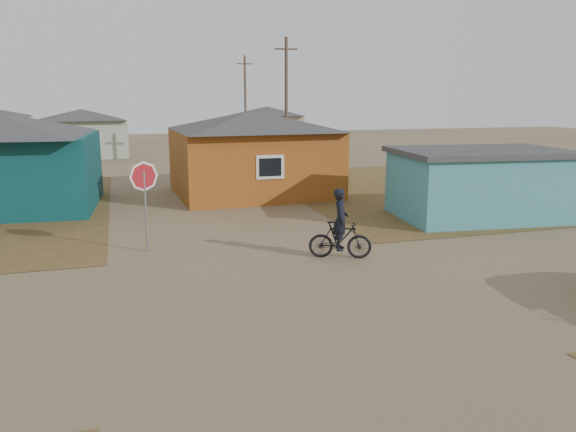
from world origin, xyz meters
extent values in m
plane|color=#7C6648|center=(0.00, 0.00, 0.00)|extent=(120.00, 120.00, 0.00)
cube|color=brown|center=(14.00, 13.00, 0.01)|extent=(20.00, 18.00, 0.00)
cube|color=#974C17|center=(2.50, 14.00, 1.50)|extent=(7.21, 6.24, 3.00)
pyramid|color=#323234|center=(2.50, 14.00, 3.45)|extent=(7.72, 6.76, 0.90)
cube|color=silver|center=(2.50, 10.97, 1.65)|extent=(1.20, 0.06, 1.00)
cube|color=black|center=(2.50, 10.94, 1.65)|extent=(0.95, 0.04, 0.75)
cube|color=teal|center=(9.50, 6.50, 1.20)|extent=(6.39, 4.61, 2.40)
cube|color=#323234|center=(9.50, 6.50, 2.50)|extent=(6.71, 4.93, 0.20)
cube|color=#99A48C|center=(-6.00, 34.00, 1.40)|extent=(6.49, 5.60, 2.80)
pyramid|color=#323234|center=(-6.00, 34.00, 3.20)|extent=(7.04, 6.15, 0.80)
cube|color=tan|center=(10.00, 40.00, 1.40)|extent=(6.41, 5.50, 2.80)
pyramid|color=#323234|center=(10.00, 40.00, 3.20)|extent=(6.95, 6.05, 0.80)
cylinder|color=brown|center=(6.50, 22.00, 4.00)|extent=(0.20, 0.20, 8.00)
cube|color=brown|center=(6.50, 22.00, 7.30)|extent=(1.40, 0.10, 0.10)
cylinder|color=brown|center=(7.50, 38.00, 4.00)|extent=(0.20, 0.20, 8.00)
cube|color=brown|center=(7.50, 38.00, 7.30)|extent=(1.40, 0.10, 0.10)
cylinder|color=gray|center=(-2.84, 5.18, 1.21)|extent=(0.07, 0.07, 2.43)
imported|color=black|center=(2.38, 2.88, 0.54)|extent=(1.84, 1.14, 1.07)
imported|color=black|center=(2.38, 2.88, 1.14)|extent=(0.63, 0.75, 1.76)
camera|label=1|loc=(-3.50, -11.48, 4.54)|focal=35.00mm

